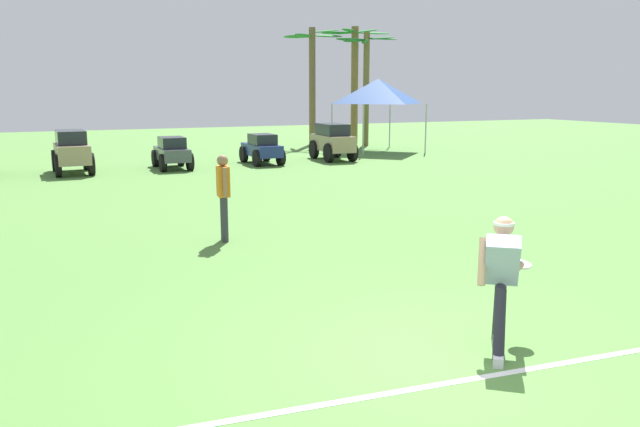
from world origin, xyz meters
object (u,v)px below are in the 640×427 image
(palm_tree_far_right, at_px, (355,76))
(palm_tree_right_of_centre, at_px, (366,76))
(teammate_near_sideline, at_px, (223,190))
(frisbee_in_flight, at_px, (519,264))
(parked_car_slot_e, at_px, (333,141))
(palm_tree_left_of_centre, at_px, (312,76))
(parked_car_slot_c, at_px, (172,152))
(event_tent, at_px, (378,91))
(frisbee_thrower, at_px, (501,276))
(parked_car_slot_b, at_px, (72,151))
(parked_car_slot_d, at_px, (262,148))

(palm_tree_far_right, bearing_deg, palm_tree_right_of_centre, -90.52)
(teammate_near_sideline, height_order, palm_tree_right_of_centre, palm_tree_right_of_centre)
(palm_tree_far_right, bearing_deg, frisbee_in_flight, -113.13)
(teammate_near_sideline, distance_m, parked_car_slot_e, 13.51)
(palm_tree_right_of_centre, xyz_separation_m, palm_tree_far_right, (0.01, 1.21, 0.02))
(palm_tree_left_of_centre, relative_size, palm_tree_far_right, 0.98)
(teammate_near_sideline, distance_m, parked_car_slot_c, 11.09)
(palm_tree_right_of_centre, bearing_deg, palm_tree_left_of_centre, 141.40)
(parked_car_slot_e, distance_m, palm_tree_far_right, 7.92)
(palm_tree_left_of_centre, xyz_separation_m, palm_tree_far_right, (2.10, -0.46, 0.01))
(palm_tree_right_of_centre, bearing_deg, parked_car_slot_c, -153.29)
(palm_tree_far_right, height_order, event_tent, palm_tree_far_right)
(palm_tree_far_right, xyz_separation_m, event_tent, (-0.93, -4.01, -0.73))
(frisbee_in_flight, height_order, palm_tree_far_right, palm_tree_far_right)
(parked_car_slot_e, xyz_separation_m, palm_tree_right_of_centre, (4.15, 5.01, 2.59))
(palm_tree_left_of_centre, height_order, event_tent, palm_tree_left_of_centre)
(parked_car_slot_e, distance_m, event_tent, 4.34)
(palm_tree_left_of_centre, bearing_deg, frisbee_thrower, -109.06)
(frisbee_in_flight, relative_size, teammate_near_sideline, 0.18)
(frisbee_thrower, distance_m, parked_car_slot_c, 16.84)
(parked_car_slot_b, xyz_separation_m, event_tent, (12.71, 2.35, 1.88))
(frisbee_thrower, distance_m, palm_tree_left_of_centre, 25.25)
(palm_tree_right_of_centre, bearing_deg, parked_car_slot_e, -129.63)
(parked_car_slot_c, relative_size, palm_tree_right_of_centre, 0.41)
(parked_car_slot_b, relative_size, parked_car_slot_e, 0.99)
(palm_tree_right_of_centre, bearing_deg, palm_tree_far_right, 89.48)
(parked_car_slot_e, bearing_deg, palm_tree_right_of_centre, 50.37)
(teammate_near_sideline, bearing_deg, parked_car_slot_e, 56.35)
(parked_car_slot_e, height_order, event_tent, event_tent)
(event_tent, bearing_deg, palm_tree_right_of_centre, 71.94)
(parked_car_slot_d, height_order, palm_tree_far_right, palm_tree_far_right)
(parked_car_slot_b, distance_m, palm_tree_left_of_centre, 13.65)
(parked_car_slot_c, bearing_deg, palm_tree_far_right, 31.74)
(frisbee_thrower, relative_size, parked_car_slot_d, 0.63)
(parked_car_slot_d, bearing_deg, palm_tree_right_of_centre, 35.95)
(teammate_near_sideline, bearing_deg, palm_tree_left_of_centre, 61.96)
(event_tent, bearing_deg, palm_tree_far_right, 77.01)
(frisbee_thrower, height_order, parked_car_slot_e, parked_car_slot_e)
(palm_tree_far_right, relative_size, event_tent, 1.80)
(parked_car_slot_d, distance_m, parked_car_slot_e, 2.96)
(parked_car_slot_e, relative_size, palm_tree_far_right, 0.42)
(parked_car_slot_d, height_order, palm_tree_right_of_centre, palm_tree_right_of_centre)
(frisbee_in_flight, xyz_separation_m, teammate_near_sideline, (-1.81, 5.56, 0.15))
(frisbee_in_flight, distance_m, parked_car_slot_e, 17.74)
(frisbee_thrower, height_order, frisbee_in_flight, frisbee_thrower)
(frisbee_in_flight, distance_m, event_tent, 21.08)
(palm_tree_right_of_centre, bearing_deg, teammate_near_sideline, -125.59)
(teammate_near_sideline, xyz_separation_m, event_tent, (10.72, 13.45, 1.69))
(frisbee_in_flight, relative_size, palm_tree_right_of_centre, 0.05)
(teammate_near_sideline, distance_m, palm_tree_right_of_centre, 20.13)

